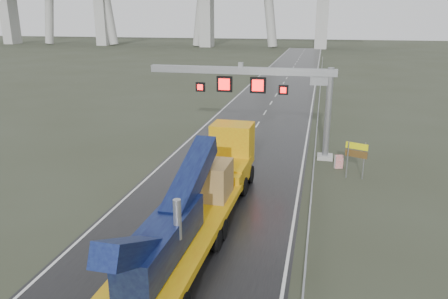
% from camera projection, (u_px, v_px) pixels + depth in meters
% --- Properties ---
extents(ground, '(400.00, 400.00, 0.00)m').
position_uv_depth(ground, '(165.00, 272.00, 19.48)').
color(ground, '#303424').
rests_on(ground, ground).
extents(road, '(11.00, 200.00, 0.02)m').
position_uv_depth(road, '(271.00, 103.00, 56.77)').
color(road, black).
rests_on(road, ground).
extents(guardrail, '(0.20, 140.00, 1.40)m').
position_uv_depth(guardrail, '(318.00, 117.00, 45.97)').
color(guardrail, gray).
rests_on(guardrail, ground).
extents(sign_gantry, '(14.90, 1.20, 7.42)m').
position_uv_depth(sign_gantry, '(267.00, 86.00, 34.16)').
color(sign_gantry, '#A8A8A4').
rests_on(sign_gantry, ground).
extents(heavy_haul_truck, '(3.45, 20.71, 4.85)m').
position_uv_depth(heavy_haul_truck, '(201.00, 195.00, 22.98)').
color(heavy_haul_truck, gold).
rests_on(heavy_haul_truck, ground).
extents(exit_sign_pair, '(1.45, 0.63, 2.63)m').
position_uv_depth(exit_sign_pair, '(356.00, 153.00, 30.06)').
color(exit_sign_pair, gray).
rests_on(exit_sign_pair, ground).
extents(striped_barrier, '(0.65, 0.47, 0.99)m').
position_uv_depth(striped_barrier, '(339.00, 162.00, 32.56)').
color(striped_barrier, red).
rests_on(striped_barrier, ground).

